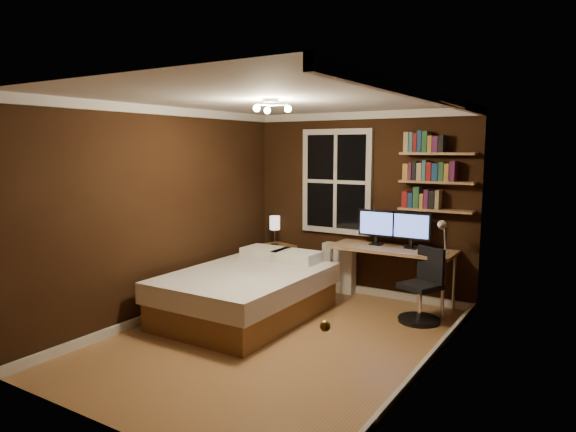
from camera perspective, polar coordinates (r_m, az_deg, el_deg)
The scene contains 24 objects.
floor at distance 5.62m, azimuth -1.24°, elevation -13.49°, with size 4.20×4.20×0.00m, color #99673D.
wall_back at distance 7.13m, azimuth 8.02°, elevation 1.32°, with size 3.20×0.04×2.50m, color black.
wall_left at distance 6.31m, azimuth -13.51°, elevation 0.36°, with size 0.04×4.20×2.50m, color black.
wall_right at distance 4.63m, azimuth 15.52°, elevation -2.29°, with size 0.04×4.20×2.50m, color black.
ceiling at distance 5.26m, azimuth -1.32°, elevation 12.80°, with size 3.20×4.20×0.02m, color white.
window at distance 7.23m, azimuth 5.41°, elevation 3.83°, with size 1.06×0.06×1.46m, color silver.
door at distance 3.27m, azimuth 7.29°, elevation -10.26°, with size 0.03×0.82×2.05m, color black, non-canonical shape.
door_knob at distance 3.04m, azimuth 4.15°, elevation -12.13°, with size 0.06×0.06×0.06m, color gold.
ceiling_fixture at distance 5.17m, azimuth -1.94°, elevation 11.78°, with size 0.44×0.44×0.18m, color beige, non-canonical shape.
bookshelf_lower at distance 6.66m, azimuth 16.11°, elevation 0.64°, with size 0.92×0.22×0.03m, color #A0764D.
books_row_lower at distance 6.64m, azimuth 16.15°, elevation 1.75°, with size 0.42×0.16×0.23m, color maroon, non-canonical shape.
bookshelf_middle at distance 6.63m, azimuth 16.22°, elevation 3.65°, with size 0.92×0.22×0.03m, color #A0764D.
books_row_middle at distance 6.62m, azimuth 16.26°, elevation 4.77°, with size 0.60×0.16×0.23m, color navy, non-canonical shape.
bookshelf_upper at distance 6.61m, azimuth 16.33°, elevation 6.67°, with size 0.92×0.22×0.03m, color #A0764D.
books_row_upper at distance 6.61m, azimuth 16.38°, elevation 7.80°, with size 0.48×0.16×0.23m, color #255831, non-canonical shape.
bed at distance 6.23m, azimuth -4.55°, elevation -8.49°, with size 1.49×2.06×0.70m.
nightstand at distance 7.64m, azimuth -1.46°, elevation -5.45°, with size 0.47×0.47×0.59m, color brown.
bedside_lamp at distance 7.54m, azimuth -1.48°, elevation -1.64°, with size 0.15×0.15×0.43m, color white, non-canonical shape.
radiator at distance 7.29m, azimuth 5.68°, elevation -5.74°, with size 0.46×0.16×0.69m, color silver.
desk at distance 6.71m, azimuth 11.46°, elevation -3.98°, with size 1.59×0.59×0.75m.
monitor_left at distance 6.82m, azimuth 9.81°, elevation -1.26°, with size 0.50×0.12×0.46m, color black, non-canonical shape.
monitor_right at distance 6.66m, azimuth 13.55°, elevation -1.58°, with size 0.50×0.12×0.46m, color black, non-canonical shape.
desk_lamp at distance 6.39m, azimuth 16.85°, elevation -2.18°, with size 0.14×0.32×0.44m, color silver, non-canonical shape.
office_chair at distance 6.25m, azimuth 14.68°, elevation -8.50°, with size 0.51×0.51×0.87m.
Camera 1 is at (2.88, -4.38, 2.03)m, focal length 32.00 mm.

